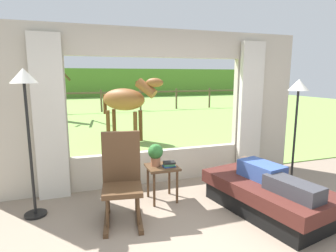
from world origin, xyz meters
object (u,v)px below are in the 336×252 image
potted_plant (156,153)px  pasture_tree (49,84)px  rocking_chair (122,178)px  reclining_person (271,176)px  recliner_sofa (267,196)px  horse (126,100)px  side_table (162,172)px  book_stack (169,164)px  floor_lamp_left (25,99)px  floor_lamp_right (298,100)px

potted_plant → pasture_tree: size_ratio=0.10×
rocking_chair → reclining_person: bearing=-6.0°
recliner_sofa → reclining_person: size_ratio=1.29×
horse → pasture_tree: 5.28m
rocking_chair → side_table: rocking_chair is taller
reclining_person → potted_plant: potted_plant is taller
book_stack → horse: size_ratio=0.11×
recliner_sofa → pasture_tree: size_ratio=0.56×
floor_lamp_left → potted_plant: bearing=-1.0°
rocking_chair → horse: horse is taller
recliner_sofa → floor_lamp_left: bearing=152.1°
side_table → pasture_tree: size_ratio=0.16×
reclining_person → potted_plant: 1.60m
recliner_sofa → reclining_person: bearing=-101.1°
potted_plant → pasture_tree: (-1.94, 8.60, 0.79)m
reclining_person → book_stack: reclining_person is taller
rocking_chair → potted_plant: 0.72m
recliner_sofa → side_table: (-1.22, 0.80, 0.21)m
pasture_tree → reclining_person: bearing=-71.2°
side_table → pasture_tree: pasture_tree is taller
book_stack → pasture_tree: (-2.10, 8.72, 0.94)m
recliner_sofa → side_table: side_table is taller
book_stack → floor_lamp_left: 2.06m
reclining_person → rocking_chair: (-1.86, 0.49, 0.02)m
horse → floor_lamp_right: bearing=66.0°
potted_plant → floor_lamp_right: bearing=-4.4°
side_table → book_stack: size_ratio=2.85×
potted_plant → floor_lamp_left: bearing=179.0°
recliner_sofa → floor_lamp_right: (1.03, 0.68, 1.20)m
rocking_chair → floor_lamp_left: bearing=166.2°
book_stack → floor_lamp_right: floor_lamp_right is taller
pasture_tree → horse: bearing=-64.9°
recliner_sofa → horse: horse is taller
horse → pasture_tree: bearing=-116.0°
recliner_sofa → rocking_chair: rocking_chair is taller
recliner_sofa → book_stack: 1.39m
recliner_sofa → side_table: size_ratio=3.54×
floor_lamp_left → floor_lamp_right: 3.98m
rocking_chair → pasture_tree: pasture_tree is taller
book_stack → rocking_chair: bearing=-157.9°
floor_lamp_right → horse: (-2.04, 4.00, -0.26)m
book_stack → potted_plant: bearing=143.8°
reclining_person → floor_lamp_right: size_ratio=0.82×
side_table → reclining_person: bearing=-34.9°
book_stack → floor_lamp_left: floor_lamp_left is taller
recliner_sofa → floor_lamp_left: floor_lamp_left is taller
recliner_sofa → book_stack: bearing=135.8°
floor_lamp_left → floor_lamp_right: floor_lamp_left is taller
floor_lamp_right → pasture_tree: (-4.27, 8.77, 0.08)m
recliner_sofa → reclining_person: reclining_person is taller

